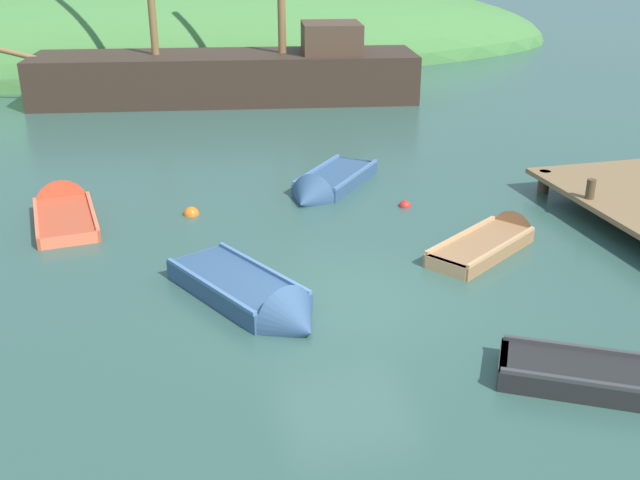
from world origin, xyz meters
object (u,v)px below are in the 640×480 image
(rowboat_outer_left, at_px, (257,301))
(buoy_red, at_px, (405,206))
(rowboat_portside, at_px, (326,187))
(buoy_orange, at_px, (191,215))
(rowboat_near_dock, at_px, (495,242))
(rowboat_center, at_px, (64,213))
(rowboat_outer_right, at_px, (618,384))
(sailing_ship, at_px, (231,83))

(rowboat_outer_left, distance_m, buoy_red, 6.02)
(buoy_red, bearing_deg, rowboat_outer_left, -136.11)
(rowboat_portside, bearing_deg, buoy_orange, -36.09)
(rowboat_near_dock, distance_m, rowboat_portside, 5.00)
(rowboat_center, bearing_deg, rowboat_portside, -94.77)
(rowboat_outer_right, distance_m, buoy_orange, 10.23)
(rowboat_outer_right, relative_size, buoy_orange, 8.21)
(sailing_ship, xyz_separation_m, rowboat_outer_right, (2.65, -20.94, -0.57))
(sailing_ship, distance_m, rowboat_portside, 11.39)
(rowboat_outer_right, height_order, buoy_orange, rowboat_outer_right)
(buoy_orange, bearing_deg, rowboat_portside, 13.80)
(rowboat_outer_right, xyz_separation_m, rowboat_near_dock, (0.70, 5.29, -0.02))
(rowboat_outer_left, height_order, rowboat_portside, rowboat_outer_left)
(sailing_ship, bearing_deg, buoy_orange, 86.87)
(sailing_ship, height_order, rowboat_portside, sailing_ship)
(rowboat_near_dock, bearing_deg, buoy_red, 76.36)
(sailing_ship, relative_size, rowboat_near_dock, 5.18)
(sailing_ship, height_order, rowboat_outer_left, sailing_ship)
(rowboat_outer_right, height_order, buoy_red, rowboat_outer_right)
(buoy_red, bearing_deg, buoy_orange, 171.84)
(sailing_ship, distance_m, rowboat_outer_left, 17.23)
(rowboat_outer_left, relative_size, rowboat_center, 1.12)
(sailing_ship, bearing_deg, rowboat_near_dock, 111.35)
(rowboat_center, relative_size, rowboat_portside, 0.98)
(rowboat_outer_right, xyz_separation_m, buoy_orange, (-5.33, 8.73, -0.11))
(rowboat_outer_left, xyz_separation_m, rowboat_near_dock, (5.33, 1.45, -0.04))
(rowboat_outer_right, bearing_deg, rowboat_near_dock, 112.36)
(buoy_orange, bearing_deg, rowboat_center, 167.37)
(rowboat_center, height_order, buoy_red, rowboat_center)
(sailing_ship, distance_m, buoy_red, 13.16)
(sailing_ship, relative_size, rowboat_outer_left, 4.61)
(rowboat_outer_left, bearing_deg, rowboat_portside, 128.16)
(rowboat_outer_left, relative_size, rowboat_near_dock, 1.12)
(buoy_red, bearing_deg, rowboat_outer_right, -87.94)
(sailing_ship, distance_m, rowboat_outer_right, 21.11)
(sailing_ship, distance_m, rowboat_near_dock, 16.02)
(sailing_ship, distance_m, buoy_orange, 12.52)
(rowboat_center, xyz_separation_m, buoy_orange, (2.88, -0.64, -0.08))
(rowboat_portside, bearing_deg, rowboat_center, -47.96)
(sailing_ship, height_order, rowboat_outer_right, sailing_ship)
(rowboat_center, distance_m, rowboat_portside, 6.38)
(rowboat_near_dock, bearing_deg, buoy_orange, 116.60)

